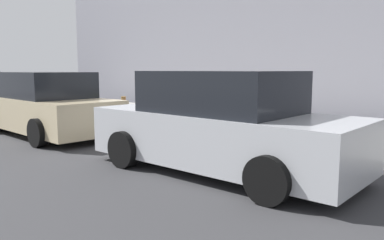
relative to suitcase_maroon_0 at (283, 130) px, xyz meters
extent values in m
plane|color=#333335|center=(4.00, 0.63, -0.40)|extent=(40.00, 40.00, 0.00)
cube|color=#9E9B93|center=(4.00, -1.87, -0.33)|extent=(18.00, 5.00, 0.14)
cube|color=maroon|center=(0.00, 0.00, 0.00)|extent=(0.50, 0.22, 0.51)
cube|color=black|center=(0.00, 0.00, 0.00)|extent=(0.50, 0.07, 0.52)
cylinder|color=gray|center=(-0.21, 0.02, 0.39)|extent=(0.02, 0.02, 0.27)
cylinder|color=gray|center=(0.21, -0.02, 0.39)|extent=(0.02, 0.02, 0.27)
cylinder|color=black|center=(0.00, 0.00, 0.52)|extent=(0.43, 0.05, 0.02)
cylinder|color=black|center=(-0.22, 0.02, -0.23)|extent=(0.05, 0.02, 0.04)
cylinder|color=black|center=(0.22, -0.02, -0.23)|extent=(0.05, 0.02, 0.04)
cube|color=#9EA0A8|center=(0.56, -0.05, 0.01)|extent=(0.39, 0.26, 0.53)
cube|color=black|center=(0.56, -0.05, 0.01)|extent=(0.39, 0.05, 0.54)
cylinder|color=gray|center=(0.40, -0.05, 0.29)|extent=(0.02, 0.02, 0.04)
cylinder|color=gray|center=(0.72, -0.06, 0.29)|extent=(0.02, 0.02, 0.04)
cylinder|color=black|center=(0.56, -0.05, 0.31)|extent=(0.32, 0.03, 0.02)
cylinder|color=black|center=(0.39, -0.05, -0.23)|extent=(0.04, 0.02, 0.04)
cylinder|color=black|center=(0.72, -0.06, -0.23)|extent=(0.04, 0.02, 0.04)
cube|color=#59601E|center=(1.04, 0.02, 0.13)|extent=(0.36, 0.29, 0.78)
cube|color=black|center=(1.04, 0.02, 0.13)|extent=(0.35, 0.08, 0.79)
cylinder|color=gray|center=(0.90, 0.03, 0.67)|extent=(0.02, 0.02, 0.30)
cylinder|color=gray|center=(1.18, 0.01, 0.67)|extent=(0.02, 0.02, 0.30)
cylinder|color=black|center=(1.04, 0.02, 0.82)|extent=(0.28, 0.05, 0.02)
cylinder|color=black|center=(0.89, 0.03, -0.23)|extent=(0.05, 0.02, 0.04)
cylinder|color=black|center=(1.19, 0.01, -0.23)|extent=(0.05, 0.02, 0.04)
cube|color=navy|center=(1.57, 0.00, 0.01)|extent=(0.47, 0.22, 0.53)
cube|color=black|center=(1.57, 0.00, 0.01)|extent=(0.48, 0.05, 0.54)
cylinder|color=gray|center=(1.36, -0.01, 0.42)|extent=(0.02, 0.02, 0.29)
cylinder|color=gray|center=(1.77, 0.00, 0.42)|extent=(0.02, 0.02, 0.29)
cylinder|color=black|center=(1.57, 0.00, 0.56)|extent=(0.41, 0.03, 0.02)
cylinder|color=black|center=(1.36, -0.01, -0.23)|extent=(0.04, 0.02, 0.04)
cylinder|color=black|center=(1.78, 0.00, -0.23)|extent=(0.04, 0.02, 0.04)
cube|color=black|center=(2.15, -0.03, 0.02)|extent=(0.46, 0.22, 0.55)
cube|color=black|center=(2.15, -0.03, 0.02)|extent=(0.46, 0.08, 0.56)
cylinder|color=gray|center=(1.95, -0.01, 0.44)|extent=(0.02, 0.02, 0.29)
cylinder|color=gray|center=(2.34, -0.04, 0.44)|extent=(0.02, 0.02, 0.29)
cylinder|color=black|center=(2.15, -0.03, 0.58)|extent=(0.39, 0.06, 0.02)
cylinder|color=black|center=(1.95, -0.01, -0.23)|extent=(0.05, 0.02, 0.04)
cylinder|color=black|center=(2.34, -0.04, -0.23)|extent=(0.05, 0.02, 0.04)
cube|color=red|center=(2.72, -0.03, 0.04)|extent=(0.48, 0.28, 0.59)
cube|color=black|center=(2.72, -0.03, 0.04)|extent=(0.48, 0.08, 0.60)
cylinder|color=gray|center=(2.52, -0.04, 0.43)|extent=(0.02, 0.02, 0.19)
cylinder|color=gray|center=(2.92, -0.01, 0.43)|extent=(0.02, 0.02, 0.19)
cylinder|color=black|center=(2.72, -0.03, 0.52)|extent=(0.41, 0.05, 0.02)
cylinder|color=black|center=(2.52, -0.04, -0.23)|extent=(0.05, 0.02, 0.04)
cylinder|color=black|center=(2.93, -0.01, -0.23)|extent=(0.05, 0.02, 0.04)
cube|color=#0F606B|center=(3.30, 0.01, 0.03)|extent=(0.46, 0.20, 0.57)
cube|color=black|center=(3.30, 0.01, 0.03)|extent=(0.46, 0.05, 0.58)
cylinder|color=gray|center=(3.11, 0.01, 0.33)|extent=(0.02, 0.02, 0.04)
cylinder|color=gray|center=(3.50, 0.00, 0.33)|extent=(0.02, 0.02, 0.04)
cylinder|color=black|center=(3.30, 0.01, 0.35)|extent=(0.39, 0.04, 0.02)
cylinder|color=black|center=(3.10, 0.01, -0.23)|extent=(0.04, 0.02, 0.04)
cylinder|color=black|center=(3.50, 0.00, -0.23)|extent=(0.04, 0.02, 0.04)
cube|color=maroon|center=(3.83, 0.05, 0.09)|extent=(0.37, 0.22, 0.69)
cube|color=black|center=(3.83, 0.05, 0.09)|extent=(0.37, 0.05, 0.70)
cylinder|color=gray|center=(3.68, 0.05, 0.52)|extent=(0.02, 0.02, 0.18)
cylinder|color=gray|center=(3.98, 0.06, 0.52)|extent=(0.02, 0.02, 0.18)
cylinder|color=black|center=(3.83, 0.05, 0.61)|extent=(0.31, 0.03, 0.02)
cylinder|color=black|center=(3.67, 0.05, -0.23)|extent=(0.04, 0.02, 0.04)
cylinder|color=black|center=(3.99, 0.06, -0.23)|extent=(0.04, 0.02, 0.04)
cylinder|color=red|center=(4.66, -0.01, 0.07)|extent=(0.20, 0.20, 0.65)
sphere|color=red|center=(4.66, -0.01, 0.44)|extent=(0.21, 0.21, 0.21)
cylinder|color=red|center=(4.81, -0.01, 0.10)|extent=(0.09, 0.10, 0.09)
cylinder|color=red|center=(4.51, -0.01, 0.10)|extent=(0.09, 0.10, 0.09)
cylinder|color=brown|center=(5.24, 0.14, 0.12)|extent=(0.15, 0.15, 0.75)
cube|color=#B2B5BA|center=(-0.15, 2.49, 0.19)|extent=(4.60, 1.80, 0.82)
cube|color=black|center=(-0.15, 2.49, 0.94)|extent=(2.39, 1.64, 0.67)
cylinder|color=black|center=(1.27, 3.37, -0.08)|extent=(0.64, 0.22, 0.64)
cylinder|color=black|center=(1.26, 1.58, -0.08)|extent=(0.64, 0.22, 0.64)
cylinder|color=black|center=(-1.57, 3.39, -0.08)|extent=(0.64, 0.22, 0.64)
cylinder|color=black|center=(-1.58, 1.60, -0.08)|extent=(0.64, 0.22, 0.64)
cube|color=tan|center=(5.49, 2.49, 0.18)|extent=(4.76, 2.04, 0.80)
cube|color=black|center=(5.49, 2.49, 0.90)|extent=(2.51, 1.78, 0.65)
cylinder|color=black|center=(6.89, 1.51, -0.08)|extent=(0.65, 0.25, 0.64)
cylinder|color=black|center=(4.09, 3.47, -0.08)|extent=(0.65, 0.25, 0.64)
cylinder|color=black|center=(3.99, 1.66, -0.08)|extent=(0.65, 0.25, 0.64)
cylinder|color=black|center=(9.69, 1.67, -0.08)|extent=(0.65, 0.24, 0.64)
camera|label=1|loc=(-3.92, 7.57, 1.30)|focal=36.16mm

